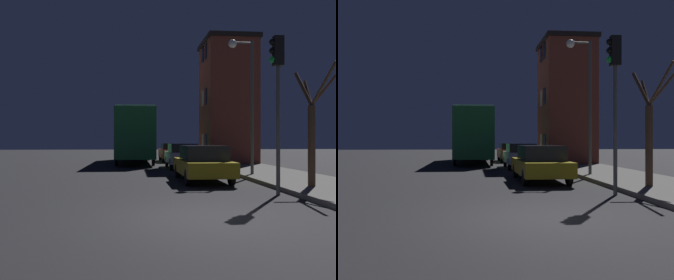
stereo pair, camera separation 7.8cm
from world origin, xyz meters
The scene contains 9 objects.
ground_plane centered at (0.00, 0.00, 0.00)m, with size 120.00×120.00×0.00m, color black.
brick_building centered at (5.10, 17.66, 4.43)m, with size 3.50×4.55×8.51m.
streetlamp centered at (3.55, 8.39, 4.13)m, with size 1.16×0.38×6.03m.
traffic_light centered at (2.85, 3.00, 3.45)m, with size 0.43×0.24×4.84m.
bare_tree centered at (4.39, 3.87, 1.99)m, with size 1.05×1.92×3.99m.
bus centered at (-1.35, 20.08, 2.29)m, with size 2.60×10.76×3.86m.
car_near_lane centered at (1.31, 7.03, 0.76)m, with size 1.82×4.71×1.46m.
car_mid_lane centered at (1.42, 14.06, 0.78)m, with size 1.76×4.21×1.47m.
car_far_lane centered at (1.54, 21.10, 0.78)m, with size 1.77×4.49×1.44m.
Camera 2 is at (-1.46, -7.99, 1.67)m, focal length 40.00 mm.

